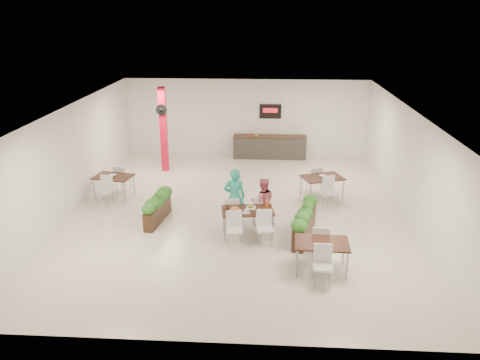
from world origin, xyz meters
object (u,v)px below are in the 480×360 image
at_px(side_table_a, 113,179).
at_px(side_table_b, 322,180).
at_px(diner_man, 235,197).
at_px(red_column, 163,129).
at_px(planter_right, 305,220).
at_px(side_table_c, 322,247).
at_px(main_table, 247,214).
at_px(diner_woman, 263,202).
at_px(planter_left, 157,206).
at_px(service_counter, 270,146).

height_order(side_table_a, side_table_b, same).
bearing_deg(diner_man, side_table_b, -149.59).
xyz_separation_m(red_column, planter_right, (4.95, -5.36, -1.14)).
relative_size(diner_man, side_table_b, 1.02).
relative_size(diner_man, side_table_c, 1.04).
distance_m(main_table, diner_man, 0.79).
height_order(red_column, side_table_c, red_column).
height_order(diner_woman, side_table_a, diner_woman).
bearing_deg(red_column, side_table_c, -53.55).
xyz_separation_m(main_table, diner_man, (-0.39, 0.66, 0.21)).
height_order(diner_man, side_table_b, diner_man).
xyz_separation_m(planter_left, side_table_c, (4.48, -2.49, 0.15)).
xyz_separation_m(planter_left, planter_right, (4.21, -0.78, 0.02)).
height_order(service_counter, side_table_a, service_counter).
bearing_deg(diner_man, main_table, 112.83).
bearing_deg(service_counter, planter_right, -82.46).
relative_size(red_column, side_table_b, 1.92).
bearing_deg(diner_woman, red_column, -58.73).
distance_m(red_column, main_table, 6.39).
distance_m(main_table, planter_left, 2.76).
bearing_deg(planter_left, service_counter, 63.18).
xyz_separation_m(red_column, diner_man, (3.00, -4.66, -0.79)).
relative_size(service_counter, diner_man, 1.77).
xyz_separation_m(service_counter, planter_right, (0.96, -7.22, 0.01)).
xyz_separation_m(planter_right, side_table_a, (-6.05, 2.51, 0.13)).
bearing_deg(side_table_a, planter_left, -32.23).
distance_m(main_table, side_table_b, 3.63).
xyz_separation_m(service_counter, side_table_b, (1.71, -4.38, 0.14)).
xyz_separation_m(service_counter, diner_woman, (-0.19, -6.52, 0.23)).
relative_size(main_table, planter_left, 1.05).
bearing_deg(side_table_c, diner_woman, 122.99).
relative_size(service_counter, planter_left, 1.78).
bearing_deg(diner_woman, side_table_b, -139.62).
bearing_deg(diner_woman, planter_left, -9.43).
height_order(main_table, side_table_c, same).
bearing_deg(side_table_c, planter_left, 153.47).
bearing_deg(main_table, side_table_a, 151.22).
bearing_deg(side_table_a, diner_man, -12.74).
height_order(main_table, planter_left, main_table).
bearing_deg(side_table_b, side_table_a, 162.12).
distance_m(main_table, diner_woman, 0.78).
bearing_deg(planter_right, diner_man, 160.26).
bearing_deg(planter_left, main_table, -15.45).
bearing_deg(main_table, red_column, 122.57).
bearing_deg(main_table, diner_man, 120.79).
xyz_separation_m(service_counter, planter_left, (-3.26, -6.45, -0.01)).
xyz_separation_m(diner_man, side_table_b, (2.71, 2.14, -0.21)).
bearing_deg(side_table_b, diner_man, -162.28).
distance_m(diner_man, side_table_a, 4.49).
xyz_separation_m(red_column, diner_woman, (3.80, -4.66, -0.93)).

